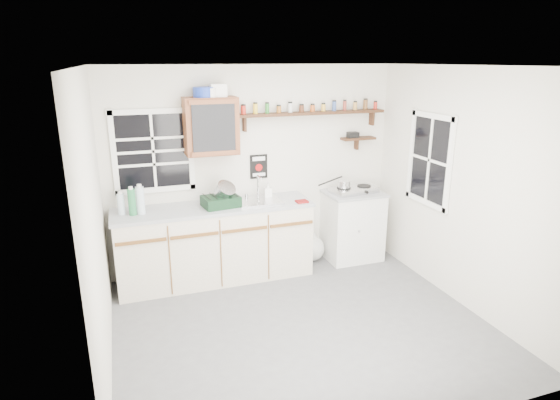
{
  "coord_description": "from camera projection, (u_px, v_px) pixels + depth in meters",
  "views": [
    {
      "loc": [
        -1.55,
        -3.85,
        2.55
      ],
      "look_at": [
        -0.03,
        0.55,
        1.15
      ],
      "focal_mm": 30.0,
      "sensor_mm": 36.0,
      "label": 1
    }
  ],
  "objects": [
    {
      "name": "rag",
      "position": [
        302.0,
        201.0,
        5.57
      ],
      "size": [
        0.14,
        0.12,
        0.02
      ],
      "primitive_type": "cube",
      "rotation": [
        0.0,
        0.0,
        0.04
      ],
      "color": "maroon",
      "rests_on": "main_cabinet"
    },
    {
      "name": "right_cabinet",
      "position": [
        352.0,
        225.0,
        6.16
      ],
      "size": [
        0.73,
        0.57,
        0.91
      ],
      "color": "silver",
      "rests_on": "floor"
    },
    {
      "name": "dish_rack",
      "position": [
        222.0,
        198.0,
        5.39
      ],
      "size": [
        0.45,
        0.36,
        0.31
      ],
      "rotation": [
        0.0,
        0.0,
        0.14
      ],
      "color": "black",
      "rests_on": "main_cabinet"
    },
    {
      "name": "window_back",
      "position": [
        153.0,
        151.0,
        5.31
      ],
      "size": [
        0.93,
        0.03,
        0.98
      ],
      "color": "black",
      "rests_on": "wall_back"
    },
    {
      "name": "upper_cabinet_clutter",
      "position": [
        209.0,
        92.0,
        5.2
      ],
      "size": [
        0.37,
        0.24,
        0.14
      ],
      "color": "#1933A3",
      "rests_on": "upper_cabinet"
    },
    {
      "name": "sink",
      "position": [
        258.0,
        200.0,
        5.6
      ],
      "size": [
        0.52,
        0.44,
        0.29
      ],
      "color": "silver",
      "rests_on": "main_cabinet"
    },
    {
      "name": "soap_bottle",
      "position": [
        268.0,
        190.0,
        5.71
      ],
      "size": [
        0.1,
        0.1,
        0.2
      ],
      "primitive_type": "imported",
      "rotation": [
        0.0,
        0.0,
        -0.12
      ],
      "color": "white",
      "rests_on": "main_cabinet"
    },
    {
      "name": "main_cabinet",
      "position": [
        215.0,
        243.0,
        5.56
      ],
      "size": [
        2.31,
        0.63,
        0.92
      ],
      "color": "#C1B4A0",
      "rests_on": "floor"
    },
    {
      "name": "warning_sign",
      "position": [
        259.0,
        167.0,
        5.79
      ],
      "size": [
        0.22,
        0.02,
        0.3
      ],
      "color": "black",
      "rests_on": "wall_back"
    },
    {
      "name": "trash_bag",
      "position": [
        313.0,
        248.0,
        6.13
      ],
      "size": [
        0.36,
        0.33,
        0.42
      ],
      "color": "silver",
      "rests_on": "floor"
    },
    {
      "name": "water_bottles",
      "position": [
        133.0,
        201.0,
        5.1
      ],
      "size": [
        0.29,
        0.14,
        0.34
      ],
      "color": "silver",
      "rests_on": "main_cabinet"
    },
    {
      "name": "upper_cabinet",
      "position": [
        211.0,
        126.0,
        5.31
      ],
      "size": [
        0.6,
        0.32,
        0.65
      ],
      "color": "#5F2C17",
      "rests_on": "wall_back"
    },
    {
      "name": "secondary_shelf",
      "position": [
        356.0,
        138.0,
        6.05
      ],
      "size": [
        0.45,
        0.16,
        0.24
      ],
      "color": "black",
      "rests_on": "wall_back"
    },
    {
      "name": "spice_shelf",
      "position": [
        312.0,
        112.0,
        5.74
      ],
      "size": [
        1.91,
        0.18,
        0.35
      ],
      "color": "black",
      "rests_on": "wall_back"
    },
    {
      "name": "hotplate",
      "position": [
        354.0,
        190.0,
        6.0
      ],
      "size": [
        0.61,
        0.38,
        0.08
      ],
      "rotation": [
        0.0,
        0.0,
        0.12
      ],
      "color": "silver",
      "rests_on": "right_cabinet"
    },
    {
      "name": "window_right",
      "position": [
        430.0,
        160.0,
        5.34
      ],
      "size": [
        0.03,
        0.78,
        1.08
      ],
      "color": "black",
      "rests_on": "wall_back"
    },
    {
      "name": "saucepan",
      "position": [
        343.0,
        184.0,
        5.93
      ],
      "size": [
        0.37,
        0.25,
        0.17
      ],
      "rotation": [
        0.0,
        0.0,
        -0.61
      ],
      "color": "silver",
      "rests_on": "hotplate"
    },
    {
      "name": "room",
      "position": [
        302.0,
        205.0,
        4.34
      ],
      "size": [
        3.64,
        3.24,
        2.54
      ],
      "color": "#525255",
      "rests_on": "ground"
    }
  ]
}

